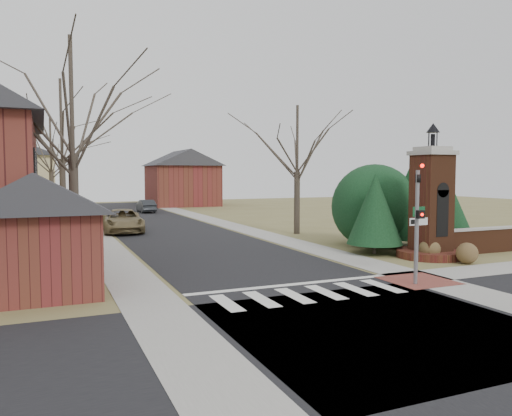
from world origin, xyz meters
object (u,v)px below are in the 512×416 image
traffic_signal_pole (417,214)px  sign_post (418,227)px  pickup_truck (123,221)px  brick_gate_monument (431,213)px  distant_car (146,206)px

traffic_signal_pole → sign_post: bearing=47.6°
traffic_signal_pole → pickup_truck: bearing=109.7°
sign_post → traffic_signal_pole: bearing=-132.4°
sign_post → brick_gate_monument: (3.41, 3.01, 0.22)m
distant_car → sign_post: bearing=95.1°
brick_gate_monument → distant_car: size_ratio=1.61×
brick_gate_monument → pickup_truck: size_ratio=1.13×
traffic_signal_pole → pickup_truck: size_ratio=0.79×
pickup_truck → brick_gate_monument: bearing=-49.0°
brick_gate_monument → pickup_truck: brick_gate_monument is taller
sign_post → pickup_truck: sign_post is taller
sign_post → distant_car: sign_post is taller
brick_gate_monument → distant_car: 34.34m
sign_post → brick_gate_monument: 4.55m
sign_post → brick_gate_monument: brick_gate_monument is taller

